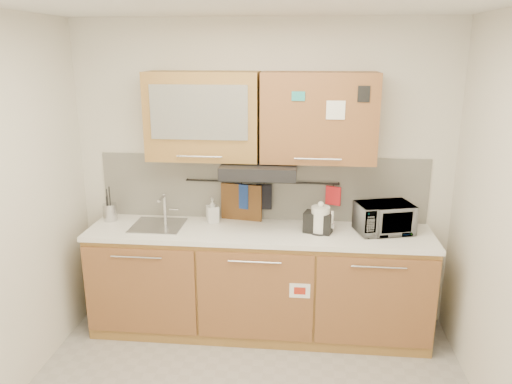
# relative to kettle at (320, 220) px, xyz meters

# --- Properties ---
(wall_back) EXTENTS (3.20, 0.00, 3.20)m
(wall_back) POSITION_rel_kettle_xyz_m (-0.50, 0.32, 0.28)
(wall_back) COLOR silver
(wall_back) RESTS_ON ground
(base_cabinet) EXTENTS (2.80, 0.64, 0.88)m
(base_cabinet) POSITION_rel_kettle_xyz_m (-0.50, 0.01, -0.62)
(base_cabinet) COLOR #AD7A3D
(base_cabinet) RESTS_ON floor
(countertop) EXTENTS (2.82, 0.62, 0.04)m
(countertop) POSITION_rel_kettle_xyz_m (-0.50, 0.01, -0.12)
(countertop) COLOR white
(countertop) RESTS_ON base_cabinet
(backsplash) EXTENTS (2.80, 0.02, 0.56)m
(backsplash) POSITION_rel_kettle_xyz_m (-0.50, 0.31, 0.18)
(backsplash) COLOR silver
(backsplash) RESTS_ON countertop
(upper_cabinets) EXTENTS (1.82, 0.37, 0.70)m
(upper_cabinets) POSITION_rel_kettle_xyz_m (-0.50, 0.14, 0.81)
(upper_cabinets) COLOR #AD7A3D
(upper_cabinets) RESTS_ON wall_back
(range_hood) EXTENTS (0.60, 0.46, 0.10)m
(range_hood) POSITION_rel_kettle_xyz_m (-0.50, 0.07, 0.40)
(range_hood) COLOR black
(range_hood) RESTS_ON upper_cabinets
(sink) EXTENTS (0.42, 0.40, 0.26)m
(sink) POSITION_rel_kettle_xyz_m (-1.35, 0.03, -0.10)
(sink) COLOR silver
(sink) RESTS_ON countertop
(utensil_rail) EXTENTS (1.30, 0.02, 0.02)m
(utensil_rail) POSITION_rel_kettle_xyz_m (-0.50, 0.27, 0.24)
(utensil_rail) COLOR black
(utensil_rail) RESTS_ON backsplash
(utensil_crock) EXTENTS (0.12, 0.12, 0.30)m
(utensil_crock) POSITION_rel_kettle_xyz_m (-1.80, 0.12, -0.03)
(utensil_crock) COLOR #B6B6BB
(utensil_crock) RESTS_ON countertop
(kettle) EXTENTS (0.19, 0.17, 0.26)m
(kettle) POSITION_rel_kettle_xyz_m (0.00, 0.00, 0.00)
(kettle) COLOR silver
(kettle) RESTS_ON countertop
(toaster) EXTENTS (0.25, 0.18, 0.17)m
(toaster) POSITION_rel_kettle_xyz_m (-0.02, 0.01, -0.02)
(toaster) COLOR black
(toaster) RESTS_ON countertop
(microwave) EXTENTS (0.50, 0.40, 0.24)m
(microwave) POSITION_rel_kettle_xyz_m (0.51, 0.06, 0.02)
(microwave) COLOR #999999
(microwave) RESTS_ON countertop
(soap_bottle) EXTENTS (0.13, 0.13, 0.21)m
(soap_bottle) POSITION_rel_kettle_xyz_m (-0.91, 0.17, 0.00)
(soap_bottle) COLOR #999999
(soap_bottle) RESTS_ON countertop
(cutting_board) EXTENTS (0.36, 0.08, 0.44)m
(cutting_board) POSITION_rel_kettle_xyz_m (-0.67, 0.25, -0.01)
(cutting_board) COLOR brown
(cutting_board) RESTS_ON utensil_rail
(oven_mitt) EXTENTS (0.13, 0.07, 0.21)m
(oven_mitt) POSITION_rel_kettle_xyz_m (-0.67, 0.25, 0.11)
(oven_mitt) COLOR navy
(oven_mitt) RESTS_ON utensil_rail
(dark_pouch) EXTENTS (0.14, 0.05, 0.21)m
(dark_pouch) POSITION_rel_kettle_xyz_m (-0.48, 0.25, 0.11)
(dark_pouch) COLOR black
(dark_pouch) RESTS_ON utensil_rail
(pot_holder) EXTENTS (0.13, 0.07, 0.16)m
(pot_holder) POSITION_rel_kettle_xyz_m (0.11, 0.25, 0.14)
(pot_holder) COLOR red
(pot_holder) RESTS_ON utensil_rail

